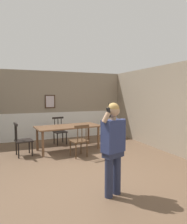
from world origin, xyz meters
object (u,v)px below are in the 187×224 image
dining_table (68,128)px  chair_near_window (79,141)px  person_figure (113,144)px  chair_by_doorway (22,140)px  chair_at_table_head (60,131)px

dining_table → chair_near_window: bearing=-83.7°
person_figure → chair_by_doorway: bearing=-83.6°
dining_table → chair_by_doorway: bearing=-173.8°
chair_at_table_head → person_figure: (0.07, -3.93, 0.45)m
dining_table → person_figure: (-0.02, -3.09, 0.23)m
chair_near_window → dining_table: bearing=86.0°
chair_by_doorway → person_figure: (1.35, -2.95, 0.45)m
chair_at_table_head → chair_near_window: bearing=86.8°
dining_table → chair_by_doorway: (-1.37, -0.15, -0.21)m
chair_near_window → chair_by_doorway: 1.62m
person_figure → dining_table: bearing=-108.6°
dining_table → person_figure: 3.10m
chair_near_window → chair_at_table_head: size_ratio=0.98×
chair_near_window → person_figure: (-0.12, -2.26, 0.45)m
dining_table → chair_at_table_head: size_ratio=2.20×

